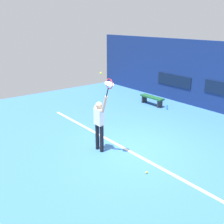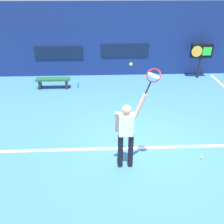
# 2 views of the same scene
# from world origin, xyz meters

# --- Properties ---
(ground_plane) EXTENTS (18.00, 18.00, 0.00)m
(ground_plane) POSITION_xyz_m (0.00, 0.00, 0.00)
(ground_plane) COLOR #3870B2
(sponsor_banner_portside) EXTENTS (2.20, 0.03, 0.60)m
(sponsor_banner_portside) POSITION_xyz_m (-3.00, 5.72, 1.11)
(sponsor_banner_portside) COLOR #0C1933
(court_baseline) EXTENTS (10.00, 0.10, 0.01)m
(court_baseline) POSITION_xyz_m (0.00, -0.22, 0.01)
(court_baseline) COLOR white
(court_baseline) RESTS_ON ground_plane
(tennis_player) EXTENTS (0.69, 0.31, 1.97)m
(tennis_player) POSITION_xyz_m (-0.55, -0.94, 1.01)
(tennis_player) COLOR black
(tennis_player) RESTS_ON ground_plane
(tennis_racket) EXTENTS (0.40, 0.27, 0.63)m
(tennis_racket) POSITION_xyz_m (-0.02, -0.95, 2.34)
(tennis_racket) COLOR black
(tennis_ball) EXTENTS (0.07, 0.07, 0.07)m
(tennis_ball) POSITION_xyz_m (-0.49, -0.91, 2.61)
(tennis_ball) COLOR #CCE033
(court_bench) EXTENTS (1.40, 0.36, 0.45)m
(court_bench) POSITION_xyz_m (-3.11, 4.20, 0.34)
(court_bench) COLOR #1E592D
(court_bench) RESTS_ON ground_plane
(water_bottle) EXTENTS (0.07, 0.07, 0.24)m
(water_bottle) POSITION_xyz_m (-2.08, 4.20, 0.12)
(water_bottle) COLOR #338CD8
(water_bottle) RESTS_ON ground_plane
(spare_ball) EXTENTS (0.07, 0.07, 0.07)m
(spare_ball) POSITION_xyz_m (1.46, -0.75, 0.03)
(spare_ball) COLOR #CCE033
(spare_ball) RESTS_ON ground_plane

